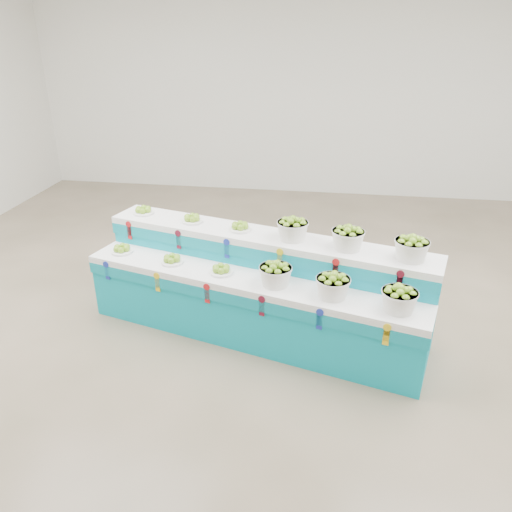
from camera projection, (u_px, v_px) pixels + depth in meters
The scene contains 15 objects.
ground at pixel (267, 334), 5.31m from camera, with size 10.00×10.00×0.00m, color brown.
back_wall at pixel (305, 84), 8.93m from camera, with size 10.00×10.00×0.00m, color silver.
display_stand at pixel (256, 287), 5.17m from camera, with size 3.56×0.92×1.02m, color #0A9DB4, non-canonical shape.
plate_lower_left at pixel (122, 249), 5.43m from camera, with size 0.24×0.24×0.09m, color white.
plate_lower_mid at pixel (172, 259), 5.20m from camera, with size 0.24×0.24×0.09m, color white.
plate_lower_right at pixel (221, 269), 4.98m from camera, with size 0.24×0.24×0.09m, color white.
basket_lower_left at pixel (275, 274), 4.74m from camera, with size 0.31×0.31×0.23m, color silver, non-canonical shape.
basket_lower_mid at pixel (333, 285), 4.53m from camera, with size 0.31×0.31×0.23m, color silver, non-canonical shape.
basket_lower_right at pixel (399, 299), 4.31m from camera, with size 0.31×0.31×0.23m, color silver, non-canonical shape.
plate_upper_left at pixel (143, 210), 5.67m from camera, with size 0.24×0.24×0.09m, color white.
plate_upper_mid at pixel (192, 218), 5.43m from camera, with size 0.24×0.24×0.09m, color white.
plate_upper_right at pixel (240, 226), 5.22m from camera, with size 0.24×0.24×0.09m, color white.
basket_upper_left at pixel (293, 229), 4.97m from camera, with size 0.31×0.31×0.23m, color silver, non-canonical shape.
basket_upper_mid at pixel (348, 238), 4.77m from camera, with size 0.31×0.31×0.23m, color silver, non-canonical shape.
basket_upper_right at pixel (412, 248), 4.55m from camera, with size 0.31×0.31×0.23m, color silver, non-canonical shape.
Camera 1 is at (0.56, -4.42, 3.00)m, focal length 35.09 mm.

